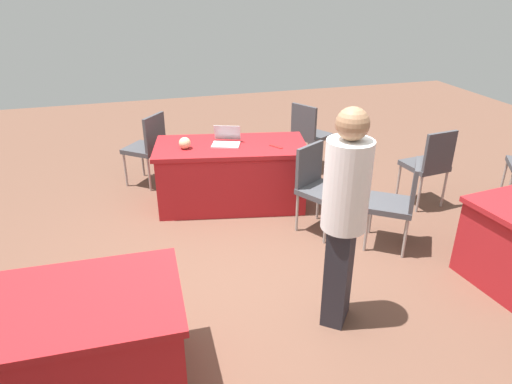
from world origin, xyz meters
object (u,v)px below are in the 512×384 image
(chair_back_row, at_px, (148,145))
(scissors_red, at_px, (276,147))
(chair_near_front, at_px, (309,132))
(laptop_silver, at_px, (226,141))
(person_attendee_standing, at_px, (344,211))
(table_foreground, at_px, (231,175))
(chair_tucked_right, at_px, (318,183))
(yarn_ball, at_px, (185,143))
(chair_aisle, at_px, (429,162))
(chair_by_pillar, at_px, (399,199))
(table_mid_left, at_px, (59,352))

(chair_back_row, xyz_separation_m, scissors_red, (-1.41, 1.10, 0.21))
(chair_near_front, xyz_separation_m, laptop_silver, (1.36, 0.77, 0.25))
(chair_near_front, height_order, person_attendee_standing, person_attendee_standing)
(table_foreground, relative_size, chair_tucked_right, 1.99)
(table_foreground, height_order, yarn_ball, yarn_ball)
(table_foreground, height_order, scissors_red, scissors_red)
(chair_aisle, relative_size, person_attendee_standing, 0.55)
(laptop_silver, bearing_deg, chair_near_front, -130.03)
(laptop_silver, bearing_deg, chair_aisle, -176.97)
(chair_aisle, bearing_deg, chair_near_front, 115.08)
(chair_tucked_right, distance_m, laptop_silver, 1.22)
(chair_aisle, relative_size, chair_back_row, 1.01)
(chair_near_front, distance_m, chair_aisle, 1.76)
(person_attendee_standing, distance_m, laptop_silver, 2.35)
(chair_tucked_right, bearing_deg, yarn_ball, -64.19)
(yarn_ball, bearing_deg, chair_by_pillar, 143.19)
(table_mid_left, xyz_separation_m, scissors_red, (-2.22, -2.28, 0.39))
(chair_aisle, relative_size, laptop_silver, 2.45)
(chair_by_pillar, bearing_deg, chair_back_row, 80.68)
(chair_near_front, height_order, yarn_ball, chair_near_front)
(table_mid_left, xyz_separation_m, chair_aisle, (-3.98, -1.80, 0.18))
(table_foreground, relative_size, chair_back_row, 1.96)
(table_mid_left, relative_size, scissors_red, 9.13)
(chair_near_front, xyz_separation_m, scissors_red, (0.83, 1.02, 0.22))
(chair_by_pillar, xyz_separation_m, person_attendee_standing, (1.05, 0.86, 0.46))
(table_foreground, distance_m, chair_back_row, 1.28)
(laptop_silver, distance_m, scissors_red, 0.59)
(chair_by_pillar, bearing_deg, chair_aisle, -14.09)
(table_mid_left, height_order, chair_by_pillar, chair_by_pillar)
(chair_near_front, relative_size, chair_back_row, 1.00)
(laptop_silver, bearing_deg, scissors_red, 175.33)
(yarn_ball, bearing_deg, chair_back_row, -65.98)
(chair_aisle, height_order, scissors_red, chair_aisle)
(laptop_silver, relative_size, yarn_ball, 2.96)
(chair_tucked_right, bearing_deg, chair_back_row, -76.18)
(chair_tucked_right, xyz_separation_m, chair_by_pillar, (-0.63, 0.57, -0.01))
(table_foreground, distance_m, person_attendee_standing, 2.39)
(table_mid_left, distance_m, yarn_ball, 2.82)
(chair_back_row, relative_size, person_attendee_standing, 0.54)
(table_foreground, xyz_separation_m, chair_by_pillar, (-1.39, 1.43, 0.16))
(yarn_ball, bearing_deg, person_attendee_standing, 110.76)
(table_foreground, relative_size, chair_by_pillar, 2.01)
(table_mid_left, bearing_deg, chair_near_front, -132.75)
(table_foreground, bearing_deg, table_mid_left, 55.34)
(chair_back_row, distance_m, person_attendee_standing, 3.43)
(table_foreground, relative_size, laptop_silver, 4.78)
(laptop_silver, bearing_deg, chair_back_row, -23.49)
(chair_tucked_right, bearing_deg, laptop_silver, -78.08)
(chair_tucked_right, xyz_separation_m, person_attendee_standing, (0.42, 1.43, 0.45))
(chair_near_front, distance_m, person_attendee_standing, 3.27)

